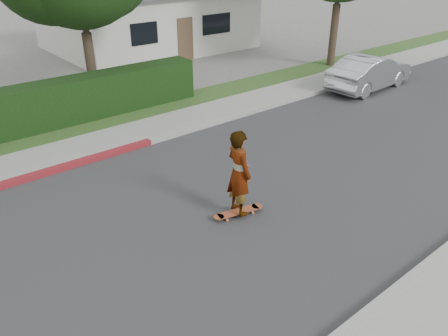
{
  "coord_description": "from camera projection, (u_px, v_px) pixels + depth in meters",
  "views": [
    {
      "loc": [
        -4.83,
        -6.63,
        5.45
      ],
      "look_at": [
        0.55,
        -0.02,
        1.0
      ],
      "focal_mm": 35.0,
      "sensor_mm": 36.0,
      "label": 1
    }
  ],
  "objects": [
    {
      "name": "ground",
      "position": [
        205.0,
        214.0,
        9.79
      ],
      "size": [
        120.0,
        120.0,
        0.0
      ],
      "primitive_type": "plane",
      "color": "slate",
      "rests_on": "ground"
    },
    {
      "name": "road",
      "position": [
        205.0,
        214.0,
        9.79
      ],
      "size": [
        60.0,
        8.0,
        0.01
      ],
      "primitive_type": "cube",
      "color": "#2D2D30",
      "rests_on": "ground"
    },
    {
      "name": "curb_near",
      "position": [
        359.0,
        322.0,
        6.93
      ],
      "size": [
        60.0,
        0.2,
        0.15
      ],
      "primitive_type": "cube",
      "color": "#9E9E99",
      "rests_on": "ground"
    },
    {
      "name": "curb_far",
      "position": [
        119.0,
        151.0,
        12.57
      ],
      "size": [
        60.0,
        0.2,
        0.15
      ],
      "primitive_type": "cube",
      "color": "#9E9E99",
      "rests_on": "ground"
    },
    {
      "name": "sidewalk_far",
      "position": [
        106.0,
        141.0,
        13.2
      ],
      "size": [
        60.0,
        1.6,
        0.12
      ],
      "primitive_type": "cube",
      "color": "gray",
      "rests_on": "ground"
    },
    {
      "name": "planting_strip",
      "position": [
        84.0,
        126.0,
        14.3
      ],
      "size": [
        60.0,
        1.6,
        0.1
      ],
      "primitive_type": "cube",
      "color": "#2D4C1E",
      "rests_on": "ground"
    },
    {
      "name": "house",
      "position": [
        147.0,
        9.0,
        24.3
      ],
      "size": [
        10.6,
        8.6,
        4.3
      ],
      "color": "beige",
      "rests_on": "ground"
    },
    {
      "name": "skateboard",
      "position": [
        238.0,
        212.0,
        9.69
      ],
      "size": [
        1.22,
        0.49,
        0.11
      ],
      "rotation": [
        0.0,
        0.0,
        -0.22
      ],
      "color": "#D26A39",
      "rests_on": "ground"
    },
    {
      "name": "skateboarder",
      "position": [
        239.0,
        173.0,
        9.24
      ],
      "size": [
        0.54,
        0.75,
        1.93
      ],
      "primitive_type": "imported",
      "rotation": [
        0.0,
        0.0,
        1.45
      ],
      "color": "white",
      "rests_on": "skateboard"
    },
    {
      "name": "car_silver",
      "position": [
        370.0,
        72.0,
        17.76
      ],
      "size": [
        4.3,
        1.69,
        1.39
      ],
      "primitive_type": "imported",
      "rotation": [
        0.0,
        0.0,
        1.62
      ],
      "color": "silver",
      "rests_on": "ground"
    }
  ]
}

